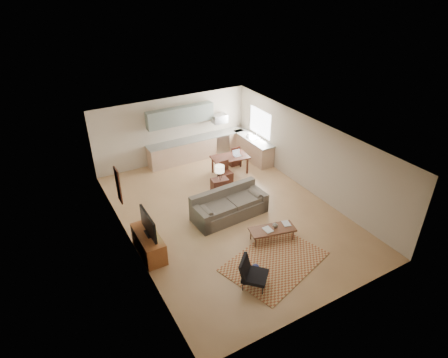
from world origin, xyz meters
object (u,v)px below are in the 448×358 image
armchair (255,274)px  dining_table (230,165)px  console_table (220,187)px  tv_credenza (149,244)px  sofa (230,205)px  coffee_table (272,234)px

armchair → dining_table: size_ratio=0.57×
console_table → dining_table: (1.16, 1.26, 0.02)m
tv_credenza → dining_table: dining_table is taller
tv_credenza → sofa: bearing=8.7°
armchair → console_table: size_ratio=1.20×
console_table → dining_table: 1.71m
coffee_table → sofa: bearing=119.5°
coffee_table → tv_credenza: tv_credenza is taller
armchair → console_table: 4.41m
console_table → sofa: bearing=-97.6°
console_table → dining_table: dining_table is taller
armchair → console_table: bearing=28.7°
sofa → armchair: (-0.99, -2.96, -0.04)m
coffee_table → tv_credenza: size_ratio=0.94×
sofa → coffee_table: (0.48, -1.67, -0.24)m
sofa → tv_credenza: (-2.90, -0.44, -0.11)m
tv_credenza → console_table: 3.64m
coffee_table → armchair: 1.96m
sofa → armchair: sofa is taller
tv_credenza → dining_table: 5.29m
sofa → tv_credenza: bearing=-174.5°
sofa → tv_credenza: 2.93m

